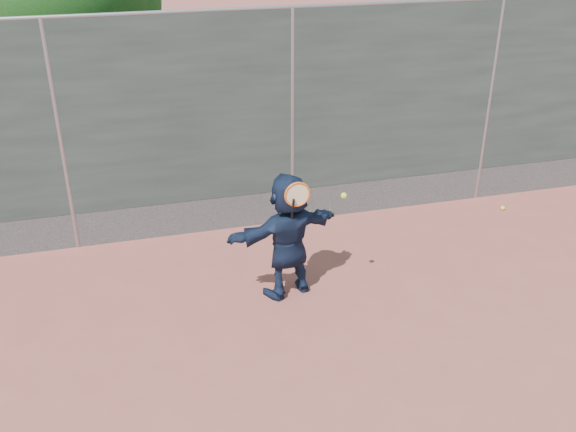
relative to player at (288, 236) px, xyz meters
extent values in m
plane|color=#9E4C42|center=(0.56, -1.69, -0.76)|extent=(80.00, 80.00, 0.00)
imported|color=#15213B|center=(0.00, 0.00, 0.00)|extent=(1.47, 0.80, 1.52)
sphere|color=#C3EB34|center=(3.72, 1.30, -0.72)|extent=(0.07, 0.07, 0.07)
cube|color=#38423D|center=(0.56, 1.81, 0.99)|extent=(20.00, 0.04, 2.50)
cube|color=slate|center=(0.56, 1.81, -0.51)|extent=(20.00, 0.03, 0.50)
cylinder|color=gray|center=(0.56, 1.81, 2.24)|extent=(20.00, 0.05, 0.05)
cylinder|color=gray|center=(-2.44, 1.81, 0.74)|extent=(0.06, 0.06, 3.00)
cylinder|color=gray|center=(0.56, 1.81, 0.74)|extent=(0.06, 0.06, 3.00)
cylinder|color=gray|center=(3.56, 1.81, 0.74)|extent=(0.06, 0.06, 3.00)
torus|color=#D65614|center=(0.05, -0.20, 0.60)|extent=(0.29, 0.03, 0.29)
cylinder|color=beige|center=(0.05, -0.20, 0.60)|extent=(0.25, 0.01, 0.25)
cylinder|color=black|center=(0.00, -0.18, 0.40)|extent=(0.03, 0.13, 0.33)
sphere|color=#C3EB34|center=(0.58, -0.21, 0.53)|extent=(0.07, 0.07, 0.07)
cylinder|color=#382314|center=(5.06, 4.01, 0.54)|extent=(0.28, 0.28, 2.60)
cylinder|color=#382314|center=(-2.44, 4.81, 0.34)|extent=(0.28, 0.28, 2.20)
sphere|color=#23561C|center=(-1.84, 5.01, 1.97)|extent=(2.10, 2.10, 2.10)
cone|color=#387226|center=(0.81, 1.69, -0.63)|extent=(0.03, 0.03, 0.26)
cone|color=#387226|center=(1.11, 1.71, -0.61)|extent=(0.03, 0.03, 0.30)
cone|color=#387226|center=(0.46, 1.67, -0.65)|extent=(0.03, 0.03, 0.22)
camera|label=1|loc=(-1.71, -6.24, 3.47)|focal=40.00mm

